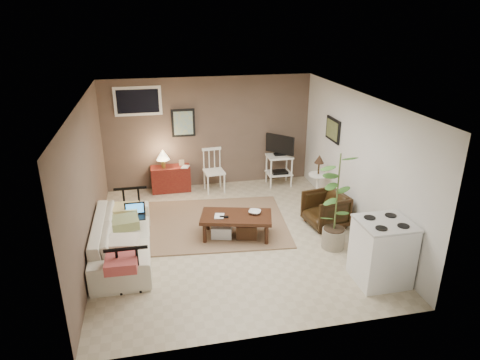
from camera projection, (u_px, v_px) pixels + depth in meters
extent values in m
plane|color=#C1B293|center=(231.00, 236.00, 7.46)|extent=(5.00, 5.00, 0.00)
cube|color=black|center=(183.00, 123.00, 9.07)|extent=(0.50, 0.03, 0.60)
cube|color=black|center=(333.00, 130.00, 8.28)|extent=(0.03, 0.60, 0.45)
cube|color=white|center=(138.00, 101.00, 8.71)|extent=(0.96, 0.03, 0.60)
cube|color=#946F56|center=(213.00, 223.00, 7.90)|extent=(2.83, 2.36, 0.03)
cube|color=#3D2010|center=(236.00, 217.00, 7.28)|extent=(1.32, 0.90, 0.06)
cylinder|color=#3D2010|center=(205.00, 233.00, 7.16)|extent=(0.06, 0.06, 0.38)
cylinder|color=#3D2010|center=(267.00, 235.00, 7.12)|extent=(0.06, 0.06, 0.38)
cylinder|color=#3D2010|center=(208.00, 221.00, 7.59)|extent=(0.06, 0.06, 0.38)
cylinder|color=#3D2010|center=(266.00, 222.00, 7.54)|extent=(0.06, 0.06, 0.38)
cube|color=black|center=(224.00, 217.00, 7.18)|extent=(0.16, 0.09, 0.02)
cube|color=#472719|center=(247.00, 231.00, 7.36)|extent=(0.41, 0.38, 0.26)
cube|color=silver|center=(222.00, 231.00, 7.39)|extent=(0.41, 0.38, 0.22)
imported|color=beige|center=(122.00, 231.00, 6.74)|extent=(0.64, 2.18, 0.85)
cube|color=black|center=(135.00, 218.00, 7.04)|extent=(0.34, 0.23, 0.02)
cube|color=black|center=(135.00, 208.00, 7.11)|extent=(0.34, 0.02, 0.21)
cube|color=#3390E6|center=(135.00, 208.00, 7.10)|extent=(0.28, 0.00, 0.17)
cube|color=maroon|center=(171.00, 179.00, 9.26)|extent=(0.83, 0.37, 0.55)
cylinder|color=#B4A545|center=(163.00, 164.00, 9.07)|extent=(0.09, 0.09, 0.18)
cone|color=#FFEFB7|center=(163.00, 155.00, 8.99)|extent=(0.28, 0.28, 0.22)
cube|color=tan|center=(182.00, 163.00, 9.20)|extent=(0.11, 0.02, 0.14)
cube|color=white|center=(214.00, 172.00, 9.20)|extent=(0.45, 0.45, 0.04)
cylinder|color=white|center=(208.00, 186.00, 9.07)|extent=(0.04, 0.04, 0.42)
cylinder|color=white|center=(224.00, 184.00, 9.17)|extent=(0.04, 0.04, 0.42)
cylinder|color=white|center=(204.00, 180.00, 9.39)|extent=(0.04, 0.04, 0.42)
cylinder|color=white|center=(220.00, 178.00, 9.49)|extent=(0.04, 0.04, 0.42)
cube|color=white|center=(212.00, 149.00, 9.20)|extent=(0.42, 0.08, 0.06)
cube|color=white|center=(279.00, 156.00, 9.45)|extent=(0.54, 0.44, 0.04)
cube|color=white|center=(279.00, 173.00, 9.59)|extent=(0.54, 0.44, 0.03)
cylinder|color=white|center=(271.00, 174.00, 9.35)|extent=(0.04, 0.04, 0.69)
cylinder|color=white|center=(292.00, 172.00, 9.44)|extent=(0.04, 0.04, 0.69)
cylinder|color=white|center=(266.00, 168.00, 9.69)|extent=(0.04, 0.04, 0.69)
cylinder|color=white|center=(286.00, 167.00, 9.78)|extent=(0.04, 0.04, 0.69)
cube|color=black|center=(279.00, 154.00, 9.43)|extent=(0.25, 0.14, 0.03)
cube|color=black|center=(280.00, 144.00, 9.34)|extent=(0.50, 0.54, 0.41)
cube|color=tan|center=(280.00, 144.00, 9.34)|extent=(0.40, 0.44, 0.34)
cube|color=black|center=(279.00, 173.00, 9.54)|extent=(0.35, 0.25, 0.10)
cylinder|color=white|center=(316.00, 201.00, 8.79)|extent=(0.27, 0.27, 0.03)
cylinder|color=white|center=(317.00, 188.00, 8.68)|extent=(0.05, 0.05, 0.57)
cylinder|color=white|center=(318.00, 175.00, 8.57)|extent=(0.38, 0.38, 0.03)
cylinder|color=black|center=(319.00, 168.00, 8.52)|extent=(0.03, 0.03, 0.25)
cone|color=#342115|center=(319.00, 159.00, 8.45)|extent=(0.19, 0.19, 0.17)
imported|color=black|center=(326.00, 208.00, 7.73)|extent=(0.73, 0.76, 0.68)
cylinder|color=tan|center=(333.00, 238.00, 7.06)|extent=(0.37, 0.37, 0.33)
cylinder|color=#4C602D|center=(337.00, 192.00, 6.76)|extent=(0.02, 0.02, 1.30)
cube|color=white|center=(382.00, 253.00, 6.09)|extent=(0.71, 0.66, 0.92)
cube|color=silver|center=(386.00, 223.00, 5.91)|extent=(0.73, 0.68, 0.03)
cylinder|color=black|center=(381.00, 228.00, 5.72)|extent=(0.16, 0.16, 0.01)
cylinder|color=black|center=(403.00, 226.00, 5.79)|extent=(0.16, 0.16, 0.01)
cylinder|color=black|center=(370.00, 218.00, 6.02)|extent=(0.16, 0.16, 0.01)
cylinder|color=black|center=(391.00, 215.00, 6.08)|extent=(0.16, 0.16, 0.01)
imported|color=#3D2010|center=(255.00, 208.00, 7.29)|extent=(0.21, 0.13, 0.21)
imported|color=#3D2010|center=(215.00, 211.00, 7.18)|extent=(0.16, 0.05, 0.21)
imported|color=#3D2010|center=(181.00, 163.00, 9.09)|extent=(0.15, 0.07, 0.21)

